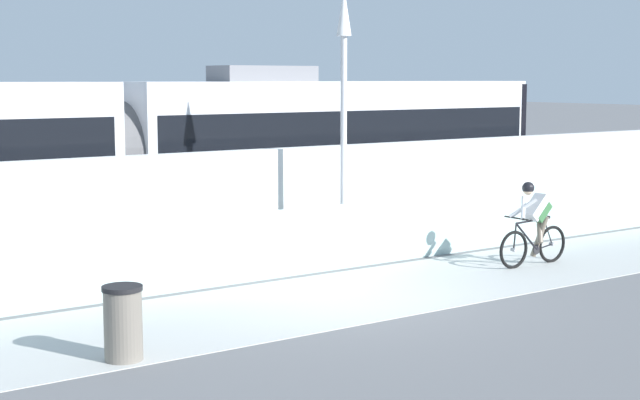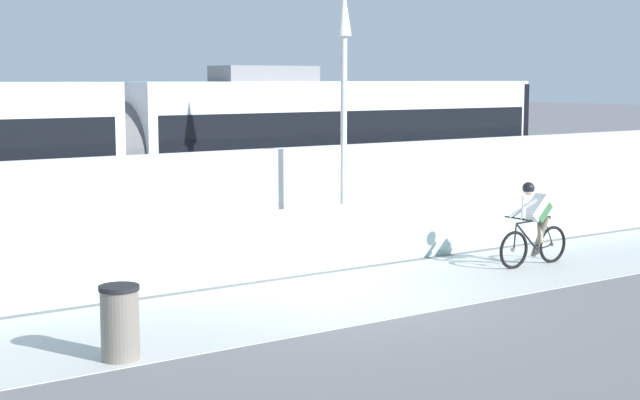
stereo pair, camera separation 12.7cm
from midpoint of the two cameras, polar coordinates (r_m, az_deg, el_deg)
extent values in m
plane|color=slate|center=(15.52, 1.48, -5.82)|extent=(200.00, 200.00, 0.00)
cube|color=beige|center=(15.52, 1.48, -5.80)|extent=(32.00, 3.20, 0.01)
cube|color=silver|center=(16.90, -2.23, -2.63)|extent=(32.00, 0.05, 1.22)
cube|color=white|center=(18.35, -5.26, -0.40)|extent=(32.00, 0.36, 2.15)
cube|color=#595654|center=(20.69, -8.63, -2.58)|extent=(32.00, 0.08, 0.01)
cube|color=#595654|center=(21.97, -10.28, -2.04)|extent=(32.00, 0.08, 0.01)
cube|color=#232326|center=(20.12, -17.84, -2.10)|extent=(1.40, 1.88, 0.20)
cylinder|color=black|center=(19.46, -17.21, -2.56)|extent=(0.60, 0.10, 0.60)
cylinder|color=black|center=(20.81, -18.41, -1.99)|extent=(0.60, 0.10, 0.60)
cube|color=silver|center=(23.51, 0.96, 3.34)|extent=(11.00, 2.50, 3.10)
cube|color=black|center=(23.49, 0.96, 4.19)|extent=(10.56, 2.54, 1.04)
cube|color=orange|center=(23.64, 0.95, 0.03)|extent=(10.78, 2.53, 0.28)
cube|color=slate|center=(22.35, -3.19, 7.56)|extent=(2.40, 1.10, 0.36)
cube|color=#232326|center=(21.82, -6.58, -1.08)|extent=(1.40, 1.88, 0.20)
cylinder|color=black|center=(21.20, -5.66, -1.48)|extent=(0.60, 0.10, 0.60)
cylinder|color=black|center=(22.45, -7.44, -1.02)|extent=(0.60, 0.10, 0.60)
cube|color=#232326|center=(25.86, 7.29, 0.22)|extent=(1.40, 1.88, 0.20)
cylinder|color=black|center=(25.35, 8.38, -0.08)|extent=(0.60, 0.10, 0.60)
cylinder|color=black|center=(26.40, 6.25, 0.24)|extent=(0.60, 0.10, 0.60)
cube|color=black|center=(27.05, 10.39, 3.74)|extent=(0.16, 2.54, 2.94)
cylinder|color=#59595B|center=(20.69, -12.09, 2.64)|extent=(0.60, 2.30, 2.30)
torus|color=black|center=(18.04, 11.72, -2.95)|extent=(0.72, 0.06, 0.72)
cylinder|color=#99999E|center=(18.04, 11.72, -2.95)|extent=(0.07, 0.10, 0.07)
torus|color=black|center=(18.81, 13.93, -2.60)|extent=(0.72, 0.06, 0.72)
cylinder|color=#99999E|center=(18.81, 13.93, -2.60)|extent=(0.07, 0.10, 0.07)
cylinder|color=black|center=(18.25, 12.47, -2.17)|extent=(0.60, 0.04, 0.58)
cylinder|color=black|center=(18.52, 13.27, -2.01)|extent=(0.22, 0.04, 0.59)
cylinder|color=black|center=(18.27, 12.69, -1.24)|extent=(0.76, 0.04, 0.07)
cylinder|color=black|center=(18.65, 13.50, -2.76)|extent=(0.43, 0.03, 0.09)
cylinder|color=black|center=(18.67, 13.71, -1.85)|extent=(0.27, 0.02, 0.53)
cylinder|color=black|center=(18.02, 11.80, -2.18)|extent=(0.08, 0.03, 0.49)
cube|color=black|center=(18.54, 13.48, -1.03)|extent=(0.24, 0.10, 0.05)
cylinder|color=black|center=(17.98, 11.88, -1.08)|extent=(0.03, 0.58, 0.03)
cylinder|color=#262628|center=(18.50, 13.06, -2.92)|extent=(0.18, 0.02, 0.18)
cube|color=silver|center=(18.35, 13.04, -0.43)|extent=(0.50, 0.28, 0.51)
cube|color=#336638|center=(18.43, 13.23, -0.69)|extent=(0.38, 0.30, 0.38)
sphere|color=beige|center=(18.13, 12.57, 0.59)|extent=(0.20, 0.20, 0.20)
sphere|color=black|center=(18.13, 12.57, 0.70)|extent=(0.23, 0.23, 0.23)
cylinder|color=silver|center=(18.09, 12.28, -0.49)|extent=(0.44, 0.41, 0.41)
cylinder|color=silver|center=(18.09, 12.28, -0.49)|extent=(0.44, 0.41, 0.41)
cylinder|color=#726656|center=(18.51, 13.22, -2.15)|extent=(0.29, 0.33, 0.80)
cylinder|color=#726656|center=(18.49, 13.24, -1.72)|extent=(0.29, 0.33, 0.54)
cylinder|color=gray|center=(18.14, 1.60, -3.58)|extent=(0.24, 0.24, 0.20)
cylinder|color=silver|center=(17.86, 1.63, 3.05)|extent=(0.12, 0.12, 4.20)
cone|color=white|center=(17.85, 1.66, 11.24)|extent=(0.28, 0.28, 0.90)
cylinder|color=slate|center=(12.26, -11.60, -7.36)|extent=(0.48, 0.48, 0.90)
cylinder|color=black|center=(12.15, -11.65, -5.17)|extent=(0.51, 0.51, 0.06)
camera|label=1|loc=(0.06, -89.80, 0.03)|focal=53.45mm
camera|label=2|loc=(0.06, 90.20, -0.03)|focal=53.45mm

